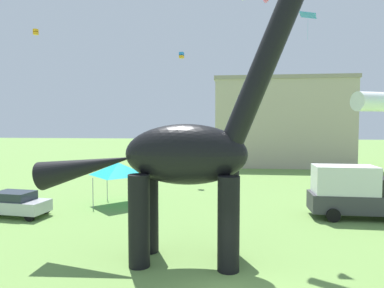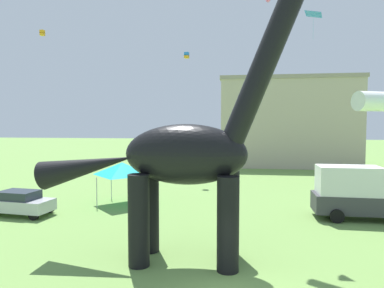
{
  "view_description": "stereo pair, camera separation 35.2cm",
  "coord_description": "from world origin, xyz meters",
  "px_view_note": "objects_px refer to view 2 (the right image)",
  "views": [
    {
      "loc": [
        0.05,
        -10.6,
        5.76
      ],
      "look_at": [
        -1.64,
        3.84,
        4.9
      ],
      "focal_mm": 32.71,
      "sensor_mm": 36.0,
      "label": 1
    },
    {
      "loc": [
        0.4,
        -10.56,
        5.76
      ],
      "look_at": [
        -1.64,
        3.84,
        4.9
      ],
      "focal_mm": 32.71,
      "sensor_mm": 36.0,
      "label": 2
    }
  ],
  "objects_px": {
    "festival_canopy_tent": "(122,169)",
    "kite_far_right": "(42,33)",
    "parked_sedan_left": "(19,203)",
    "kite_mid_right": "(313,14)",
    "dinosaur_sculpture": "(184,154)",
    "parked_box_truck": "(360,192)",
    "kite_high_left": "(187,55)"
  },
  "relations": [
    {
      "from": "festival_canopy_tent",
      "to": "kite_far_right",
      "type": "height_order",
      "value": "kite_far_right"
    },
    {
      "from": "parked_sedan_left",
      "to": "kite_mid_right",
      "type": "distance_m",
      "value": 26.87
    },
    {
      "from": "dinosaur_sculpture",
      "to": "festival_canopy_tent",
      "type": "bearing_deg",
      "value": 106.04
    },
    {
      "from": "parked_box_truck",
      "to": "kite_mid_right",
      "type": "bearing_deg",
      "value": 98.08
    },
    {
      "from": "parked_sedan_left",
      "to": "festival_canopy_tent",
      "type": "xyz_separation_m",
      "value": [
        5.41,
        3.85,
        1.74
      ]
    },
    {
      "from": "dinosaur_sculpture",
      "to": "kite_high_left",
      "type": "xyz_separation_m",
      "value": [
        -3.24,
        21.26,
        8.2
      ]
    },
    {
      "from": "dinosaur_sculpture",
      "to": "parked_box_truck",
      "type": "distance_m",
      "value": 12.51
    },
    {
      "from": "parked_sedan_left",
      "to": "kite_high_left",
      "type": "distance_m",
      "value": 21.24
    },
    {
      "from": "dinosaur_sculpture",
      "to": "kite_mid_right",
      "type": "xyz_separation_m",
      "value": [
        8.3,
        17.1,
        10.51
      ]
    },
    {
      "from": "festival_canopy_tent",
      "to": "parked_sedan_left",
      "type": "bearing_deg",
      "value": -144.51
    },
    {
      "from": "parked_box_truck",
      "to": "kite_far_right",
      "type": "distance_m",
      "value": 31.26
    },
    {
      "from": "dinosaur_sculpture",
      "to": "kite_far_right",
      "type": "distance_m",
      "value": 26.86
    },
    {
      "from": "parked_box_truck",
      "to": "kite_mid_right",
      "type": "distance_m",
      "value": 16.36
    },
    {
      "from": "dinosaur_sculpture",
      "to": "parked_sedan_left",
      "type": "bearing_deg",
      "value": 137.3
    },
    {
      "from": "parked_sedan_left",
      "to": "kite_far_right",
      "type": "bearing_deg",
      "value": 120.62
    },
    {
      "from": "parked_box_truck",
      "to": "kite_far_right",
      "type": "xyz_separation_m",
      "value": [
        -26.48,
        10.39,
        12.97
      ]
    },
    {
      "from": "festival_canopy_tent",
      "to": "dinosaur_sculpture",
      "type": "bearing_deg",
      "value": -57.6
    },
    {
      "from": "parked_sedan_left",
      "to": "kite_mid_right",
      "type": "relative_size",
      "value": 1.98
    },
    {
      "from": "festival_canopy_tent",
      "to": "kite_mid_right",
      "type": "height_order",
      "value": "kite_mid_right"
    },
    {
      "from": "kite_high_left",
      "to": "dinosaur_sculpture",
      "type": "bearing_deg",
      "value": -81.32
    },
    {
      "from": "festival_canopy_tent",
      "to": "kite_high_left",
      "type": "xyz_separation_m",
      "value": [
        2.8,
        11.73,
        10.13
      ]
    },
    {
      "from": "dinosaur_sculpture",
      "to": "parked_sedan_left",
      "type": "height_order",
      "value": "dinosaur_sculpture"
    },
    {
      "from": "kite_far_right",
      "to": "parked_box_truck",
      "type": "bearing_deg",
      "value": -21.42
    },
    {
      "from": "parked_box_truck",
      "to": "kite_high_left",
      "type": "distance_m",
      "value": 21.57
    },
    {
      "from": "dinosaur_sculpture",
      "to": "parked_box_truck",
      "type": "height_order",
      "value": "dinosaur_sculpture"
    },
    {
      "from": "kite_far_right",
      "to": "kite_high_left",
      "type": "bearing_deg",
      "value": 12.84
    },
    {
      "from": "dinosaur_sculpture",
      "to": "festival_canopy_tent",
      "type": "height_order",
      "value": "dinosaur_sculpture"
    },
    {
      "from": "dinosaur_sculpture",
      "to": "parked_sedan_left",
      "type": "relative_size",
      "value": 2.84
    },
    {
      "from": "festival_canopy_tent",
      "to": "kite_high_left",
      "type": "distance_m",
      "value": 15.76
    },
    {
      "from": "dinosaur_sculpture",
      "to": "kite_mid_right",
      "type": "height_order",
      "value": "kite_mid_right"
    },
    {
      "from": "dinosaur_sculpture",
      "to": "kite_far_right",
      "type": "xyz_separation_m",
      "value": [
        -17.05,
        18.11,
        10.13
      ]
    },
    {
      "from": "parked_box_truck",
      "to": "festival_canopy_tent",
      "type": "relative_size",
      "value": 1.79
    }
  ]
}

